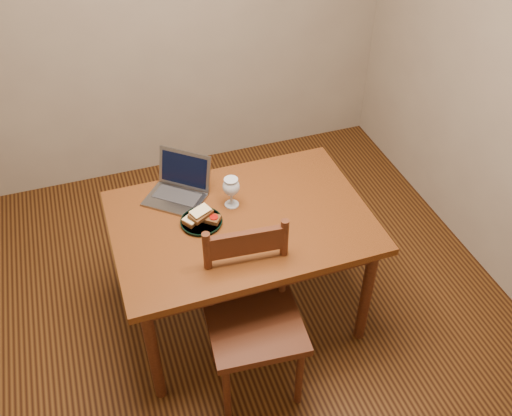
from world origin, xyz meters
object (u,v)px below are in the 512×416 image
object	(u,v)px
plate	(202,222)
milk_glass	(231,192)
laptop	(179,185)
table	(242,231)
chair	(254,314)

from	to	relation	value
plate	milk_glass	xyz separation A→B (m)	(0.19, 0.09, 0.08)
milk_glass	laptop	world-z (taller)	laptop
table	chair	bearing A→B (deg)	-100.44
chair	laptop	world-z (taller)	laptop
chair	milk_glass	size ratio (longest dim) A/B	2.82
table	plate	distance (m)	0.22
plate	laptop	distance (m)	0.27
chair	laptop	bearing A→B (deg)	108.14
chair	laptop	distance (m)	0.79
chair	milk_glass	xyz separation A→B (m)	(0.07, 0.55, 0.31)
table	laptop	world-z (taller)	laptop
chair	milk_glass	bearing A→B (deg)	88.34
plate	laptop	world-z (taller)	laptop
table	milk_glass	size ratio (longest dim) A/B	7.57
table	plate	bearing A→B (deg)	170.09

